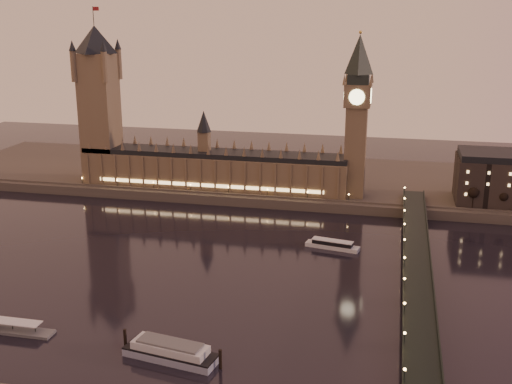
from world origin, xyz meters
TOP-DOWN VIEW (x-y plane):
  - ground at (0.00, 0.00)m, footprint 700.00×700.00m
  - far_embankment at (30.00, 165.00)m, footprint 560.00×130.00m
  - palace_of_westminster at (-40.12, 120.99)m, footprint 180.00×26.62m
  - victoria_tower at (-120.00, 121.00)m, footprint 31.68×31.68m
  - big_ben at (53.99, 120.99)m, footprint 17.68×17.68m
  - westminster_bridge at (91.61, 0.00)m, footprint 13.20×260.00m
  - bare_tree_0 at (126.38, 109.00)m, footprint 6.12×6.12m
  - bare_tree_1 at (142.77, 109.00)m, footprint 6.12×6.12m
  - cruise_boat_a at (49.15, 40.09)m, footprint 29.49×11.53m
  - moored_barge at (3.15, -84.47)m, footprint 40.31×15.66m
  - pontoon_pier at (-69.19, -78.70)m, footprint 41.91×6.98m

SIDE VIEW (x-z plane):
  - ground at x=0.00m, z-range 0.00..0.00m
  - pontoon_pier at x=-69.19m, z-range -4.38..6.79m
  - cruise_boat_a at x=49.15m, z-range -0.27..4.34m
  - far_embankment at x=30.00m, z-range 0.00..6.00m
  - moored_barge at x=3.15m, z-range -0.58..6.91m
  - westminster_bridge at x=91.61m, z-range -2.13..13.17m
  - bare_tree_0 at x=126.38m, z-range 9.07..21.51m
  - bare_tree_1 at x=142.77m, z-range 9.07..21.51m
  - palace_of_westminster at x=-40.12m, z-range -4.29..47.71m
  - big_ben at x=53.99m, z-range 11.95..115.95m
  - victoria_tower at x=-120.00m, z-range 6.79..124.79m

